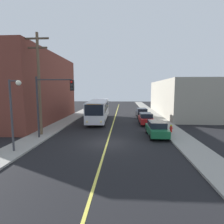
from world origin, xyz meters
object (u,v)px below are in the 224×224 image
Objects in this scene: street_lamp_left at (14,105)px; fire_hydrant at (171,128)px; parked_car_green at (157,129)px; utility_pole_near at (39,80)px; traffic_signal_left_corner at (52,96)px; city_bus at (99,109)px; parked_car_red at (146,118)px; parked_car_black at (142,113)px.

street_lamp_left is 6.55× the size of fire_hydrant.
utility_pole_near reaches higher than parked_car_green.
traffic_signal_left_corner reaches higher than fire_hydrant.
city_bus is at bearing 73.68° from street_lamp_left.
street_lamp_left reaches higher than parked_car_red.
fire_hydrant is at bearing -40.31° from city_bus.
parked_car_black is (0.08, 6.48, 0.00)m from parked_car_red.
utility_pole_near is 1.90× the size of street_lamp_left.
city_bus is at bearing 139.69° from fire_hydrant.
traffic_signal_left_corner reaches higher than street_lamp_left.
city_bus is 8.22m from parked_car_black.
parked_car_black is 0.43× the size of utility_pole_near.
parked_car_green is 1.00× the size of parked_car_red.
traffic_signal_left_corner reaches higher than parked_car_red.
utility_pole_near is 2.73m from traffic_signal_left_corner.
street_lamp_left is at bearing -132.45° from parked_car_red.
street_lamp_left is (-1.42, -4.11, -0.56)m from traffic_signal_left_corner.
utility_pole_near is (-11.92, -7.22, 5.05)m from parked_car_red.
street_lamp_left reaches higher than parked_car_black.
street_lamp_left is at bearing -121.27° from parked_car_black.
city_bus is 2.04× the size of traffic_signal_left_corner.
fire_hydrant is (1.88, 1.55, -0.26)m from parked_car_green.
parked_car_black is 18.89m from utility_pole_near.
parked_car_red is at bearing -90.67° from parked_car_black.
traffic_signal_left_corner is (-10.38, -1.59, 3.46)m from parked_car_green.
parked_car_red is at bearing 47.55° from street_lamp_left.
parked_car_green is 0.80× the size of street_lamp_left.
traffic_signal_left_corner reaches higher than parked_car_green.
parked_car_red is 13.60m from traffic_signal_left_corner.
parked_car_red is (7.07, -2.54, -0.98)m from city_bus.
parked_car_red is 5.75m from fire_hydrant.
parked_car_black reaches higher than fire_hydrant.
parked_car_green is at bearing -51.88° from city_bus.
street_lamp_left is at bearing -85.42° from utility_pole_near.
street_lamp_left is (-11.56, -19.05, 2.90)m from parked_car_black.
fire_hydrant is at bearing 27.93° from street_lamp_left.
traffic_signal_left_corner is at bearing -140.01° from parked_car_red.
city_bus is 1.17× the size of utility_pole_near.
parked_car_green is at bearing 25.81° from street_lamp_left.
parked_car_green is 0.99× the size of parked_car_black.
parked_car_red is at bearing 31.19° from utility_pole_near.
parked_car_green is 13.34m from parked_car_black.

